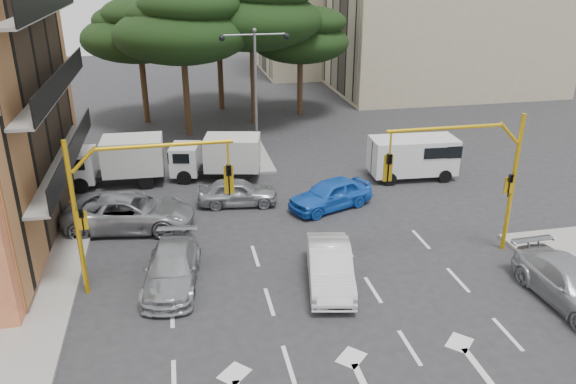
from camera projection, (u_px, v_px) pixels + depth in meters
name	position (u px, v px, depth m)	size (l,w,h in m)	color
ground	(322.00, 296.00, 20.93)	(120.00, 120.00, 0.00)	#28282B
median_strip	(257.00, 157.00, 35.36)	(1.40, 6.00, 0.15)	gray
pine_left_near	(182.00, 24.00, 37.12)	(9.15, 9.15, 10.23)	#382616
pine_center	(253.00, 9.00, 39.58)	(9.98, 9.98, 11.16)	#382616
pine_left_far	(139.00, 29.00, 40.44)	(8.32, 8.32, 9.30)	#382616
pine_right	(301.00, 35.00, 42.93)	(7.49, 7.49, 8.37)	#382616
pine_back	(218.00, 14.00, 44.00)	(9.15, 9.15, 10.23)	#382616
signal_mast_right	(476.00, 167.00, 22.50)	(5.79, 0.37, 6.00)	gold
signal_mast_left	(126.00, 194.00, 19.97)	(5.79, 0.37, 6.00)	gold
street_lamp_center	(255.00, 71.00, 33.30)	(4.16, 0.36, 7.77)	slate
car_white_hatch	(330.00, 266.00, 21.42)	(1.61, 4.62, 1.52)	silver
car_blue_compact	(331.00, 194.00, 28.01)	(1.78, 4.42, 1.51)	blue
car_silver_wagon	(172.00, 268.00, 21.41)	(1.95, 4.80, 1.39)	#96999E
car_silver_cross_a	(130.00, 212.00, 25.87)	(2.70, 5.85, 1.63)	#93959A
car_silver_cross_b	(238.00, 192.00, 28.42)	(1.62, 4.03, 1.37)	#929599
car_silver_parked	(571.00, 285.00, 20.24)	(2.09, 5.13, 1.49)	#9FA2A7
van_white	(413.00, 158.00, 31.78)	(2.16, 4.78, 2.39)	silver
box_truck_a	(116.00, 162.00, 30.76)	(2.25, 5.35, 2.63)	silver
box_truck_b	(217.00, 158.00, 31.61)	(2.12, 5.05, 2.48)	silver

